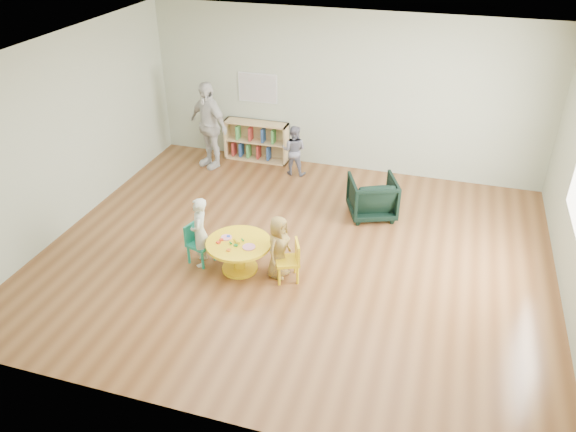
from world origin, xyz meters
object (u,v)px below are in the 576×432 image
(activity_table, at_px, (239,251))
(kid_chair_left, at_px, (198,242))
(kid_chair_right, at_px, (291,260))
(adult_caretaker, at_px, (208,125))
(toddler, at_px, (294,150))
(child_right, at_px, (279,247))
(bookshelf, at_px, (256,141))
(armchair, at_px, (372,197))
(child_left, at_px, (200,232))

(activity_table, bearing_deg, kid_chair_left, 177.03)
(kid_chair_right, height_order, adult_caretaker, adult_caretaker)
(toddler, xyz_separation_m, adult_caretaker, (-1.58, -0.11, 0.34))
(child_right, bearing_deg, bookshelf, 37.31)
(bookshelf, distance_m, adult_caretaker, 0.98)
(armchair, bearing_deg, kid_chair_right, 47.60)
(bookshelf, xyz_separation_m, toddler, (0.86, -0.41, 0.09))
(kid_chair_left, xyz_separation_m, child_right, (1.15, 0.01, 0.13))
(child_left, bearing_deg, adult_caretaker, -175.49)
(kid_chair_right, xyz_separation_m, adult_caretaker, (-2.43, 2.93, 0.49))
(kid_chair_right, xyz_separation_m, armchair, (0.74, 1.97, 0.02))
(bookshelf, bearing_deg, kid_chair_right, -63.59)
(armchair, bearing_deg, activity_table, 31.67)
(toddler, distance_m, adult_caretaker, 1.62)
(activity_table, distance_m, bookshelf, 3.59)
(kid_chair_left, bearing_deg, child_right, 106.43)
(kid_chair_right, height_order, bookshelf, bookshelf)
(activity_table, distance_m, toddler, 3.05)
(armchair, bearing_deg, adult_caretaker, -38.69)
(child_right, distance_m, adult_caretaker, 3.68)
(bookshelf, relative_size, armchair, 1.68)
(activity_table, xyz_separation_m, toddler, (-0.13, 3.04, 0.16))
(activity_table, bearing_deg, child_right, 3.90)
(armchair, distance_m, child_left, 2.83)
(kid_chair_left, height_order, adult_caretaker, adult_caretaker)
(child_right, xyz_separation_m, toddler, (-0.68, 3.00, 0.02))
(bookshelf, distance_m, child_left, 3.49)
(toddler, bearing_deg, activity_table, 91.51)
(kid_chair_right, relative_size, armchair, 0.79)
(child_left, relative_size, toddler, 1.10)
(kid_chair_right, height_order, armchair, armchair)
(toddler, bearing_deg, kid_chair_right, 104.69)
(bookshelf, bearing_deg, child_right, -65.75)
(kid_chair_right, bearing_deg, toddler, -8.06)
(bookshelf, bearing_deg, child_left, -82.69)
(activity_table, bearing_deg, bookshelf, 106.04)
(activity_table, height_order, kid_chair_left, kid_chair_left)
(activity_table, height_order, kid_chair_right, kid_chair_right)
(child_left, height_order, child_right, child_left)
(kid_chair_right, distance_m, child_left, 1.28)
(bookshelf, bearing_deg, kid_chair_left, -83.62)
(kid_chair_right, relative_size, adult_caretaker, 0.35)
(kid_chair_right, bearing_deg, armchair, -44.34)
(activity_table, height_order, adult_caretaker, adult_caretaker)
(activity_table, bearing_deg, kid_chair_right, 0.23)
(bookshelf, height_order, armchair, bookshelf)
(kid_chair_left, xyz_separation_m, bookshelf, (-0.38, 3.41, 0.05))
(child_right, bearing_deg, activity_table, 106.97)
(toddler, bearing_deg, armchair, 145.10)
(kid_chair_right, height_order, toddler, toddler)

